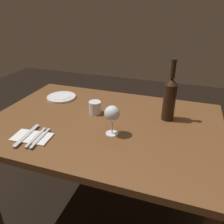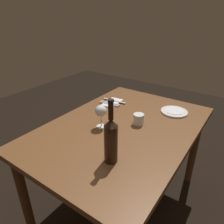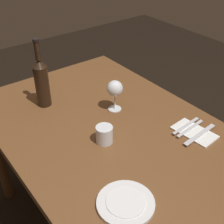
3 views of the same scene
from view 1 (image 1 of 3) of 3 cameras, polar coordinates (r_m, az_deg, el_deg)
name	(u,v)px [view 1 (image 1 of 3)]	position (r m, az deg, el deg)	size (l,w,h in m)	color
ground_plane	(105,211)	(1.75, -1.69, -23.98)	(6.00, 6.00, 0.00)	black
dining_table	(104,134)	(1.32, -2.07, -5.76)	(1.30, 0.90, 0.74)	brown
wine_glass_left	(112,114)	(1.10, 0.01, -0.57)	(0.08, 0.08, 0.16)	white
wine_bottle	(170,98)	(1.28, 14.54, 3.53)	(0.07, 0.07, 0.35)	black
water_tumbler	(95,108)	(1.35, -4.37, 1.04)	(0.07, 0.07, 0.08)	white
dinner_plate	(61,97)	(1.61, -12.81, 3.75)	(0.20, 0.20, 0.02)	white
folded_napkin	(32,137)	(1.19, -19.79, -6.07)	(0.20, 0.13, 0.01)	white
fork_inner	(36,137)	(1.17, -18.87, -6.06)	(0.03, 0.18, 0.00)	silver
fork_outer	(40,138)	(1.16, -17.87, -6.31)	(0.03, 0.18, 0.00)	silver
table_knife	(27,135)	(1.20, -20.97, -5.51)	(0.04, 0.21, 0.00)	silver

